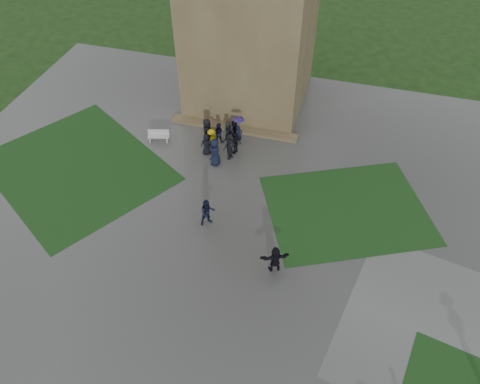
# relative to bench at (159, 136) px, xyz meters

# --- Properties ---
(ground) EXTENTS (120.00, 120.00, 0.00)m
(ground) POSITION_rel_bench_xyz_m (4.52, -8.02, -0.45)
(ground) COLOR black
(plaza) EXTENTS (34.00, 34.00, 0.02)m
(plaza) POSITION_rel_bench_xyz_m (4.52, -6.02, -0.44)
(plaza) COLOR #3A3A38
(plaza) RESTS_ON ground
(lawn_inset_left) EXTENTS (14.10, 13.46, 0.01)m
(lawn_inset_left) POSITION_rel_bench_xyz_m (-3.98, -4.02, -0.42)
(lawn_inset_left) COLOR black
(lawn_inset_left) RESTS_ON plaza
(lawn_inset_right) EXTENTS (11.12, 10.15, 0.01)m
(lawn_inset_right) POSITION_rel_bench_xyz_m (13.02, -3.02, -0.42)
(lawn_inset_right) COLOR black
(lawn_inset_right) RESTS_ON plaza
(tower_plinth) EXTENTS (9.00, 0.80, 0.22)m
(tower_plinth) POSITION_rel_bench_xyz_m (4.52, 2.58, -0.32)
(tower_plinth) COLOR brown
(tower_plinth) RESTS_ON plaza
(bench) EXTENTS (1.49, 0.80, 0.83)m
(bench) POSITION_rel_bench_xyz_m (0.00, 0.00, 0.00)
(bench) COLOR beige
(bench) RESTS_ON plaza
(visitor_cluster) EXTENTS (2.80, 4.05, 2.48)m
(visitor_cluster) POSITION_rel_bench_xyz_m (4.37, 0.27, 0.54)
(visitor_cluster) COLOR black
(visitor_cluster) RESTS_ON plaza
(pedestrian_mid) EXTENTS (0.98, 0.90, 1.76)m
(pedestrian_mid) POSITION_rel_bench_xyz_m (5.58, -6.18, 0.45)
(pedestrian_mid) COLOR black
(pedestrian_mid) RESTS_ON plaza
(pedestrian_near) EXTENTS (1.61, 1.13, 1.64)m
(pedestrian_near) POSITION_rel_bench_xyz_m (9.88, -8.27, 0.40)
(pedestrian_near) COLOR black
(pedestrian_near) RESTS_ON plaza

